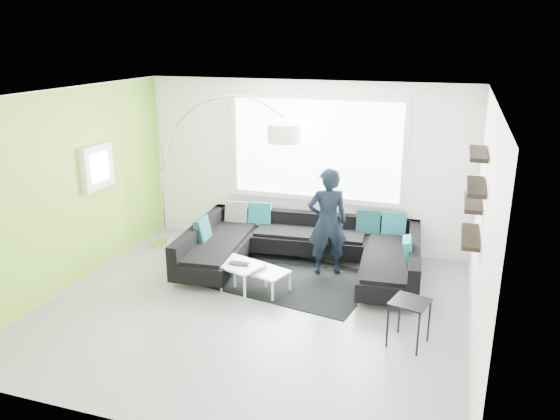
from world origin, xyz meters
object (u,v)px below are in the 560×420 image
Objects in this scene: arc_lamp at (160,173)px; side_table at (409,323)px; sectional_sofa at (302,251)px; coffee_table at (247,276)px; person at (327,222)px; laptop at (238,265)px.

arc_lamp is 4.81m from side_table.
arc_lamp is at bearing 168.73° from sectional_sofa.
arc_lamp is (-2.54, 0.30, 0.97)m from sectional_sofa.
sectional_sofa reaches higher than side_table.
sectional_sofa is 1.00m from coffee_table.
sectional_sofa is at bearing -9.31° from arc_lamp.
person is at bearing 129.57° from side_table.
coffee_table is at bearing 160.61° from side_table.
arc_lamp is at bearing 155.93° from side_table.
sectional_sofa is at bearing -17.20° from person.
coffee_table is 3.78× the size of laptop.
person is (0.96, 0.85, 0.64)m from coffee_table.
arc_lamp is at bearing 146.39° from laptop.
laptop is at bearing -113.40° from coffee_table.
coffee_table is at bearing 46.34° from laptop.
arc_lamp is at bearing -29.39° from person.
sectional_sofa reaches higher than coffee_table.
arc_lamp is 2.96m from person.
person is at bearing -7.53° from arc_lamp.
coffee_table is at bearing -130.94° from sectional_sofa.
laptop is (1.86, -1.20, -0.91)m from arc_lamp.
side_table is (1.75, -1.62, -0.05)m from sectional_sofa.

